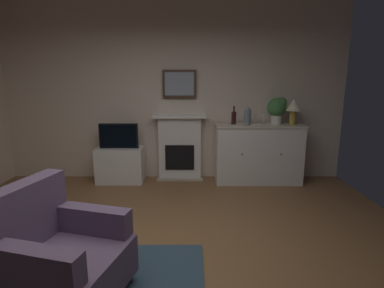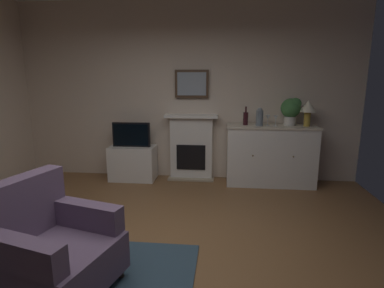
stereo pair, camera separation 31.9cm
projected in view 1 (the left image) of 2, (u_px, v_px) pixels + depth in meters
The scene contains 14 objects.
ground_plane at pixel (158, 273), 2.75m from camera, with size 5.68×5.38×0.10m, color brown.
wall_rear at pixel (173, 92), 5.04m from camera, with size 5.68×0.06×2.92m, color beige.
fireplace_unit at pixel (180, 147), 5.11m from camera, with size 0.87×0.30×1.10m.
framed_picture at pixel (180, 84), 4.93m from camera, with size 0.55×0.04×0.45m.
sideboard_cabinet at pixel (258, 154), 4.95m from camera, with size 1.40×0.49×0.96m.
table_lamp at pixel (294, 107), 4.79m from camera, with size 0.26×0.26×0.40m.
wine_bottle at pixel (234, 118), 4.85m from camera, with size 0.08×0.08×0.29m.
wine_glass_left at pixel (256, 117), 4.84m from camera, with size 0.07×0.07×0.16m.
wine_glass_center at pixel (263, 117), 4.78m from camera, with size 0.07×0.07×0.16m.
vase_decorative at pixel (248, 116), 4.77m from camera, with size 0.11×0.11×0.28m.
tv_cabinet at pixel (121, 165), 5.00m from camera, with size 0.75×0.42×0.57m.
tv_set at pixel (119, 136), 4.88m from camera, with size 0.62×0.07×0.40m.
potted_plant_small at pixel (278, 108), 4.84m from camera, with size 0.30×0.30×0.43m.
armchair at pixel (58, 255), 2.26m from camera, with size 0.98×0.94×0.92m.
Camera 1 is at (0.31, -2.45, 1.67)m, focal length 28.43 mm.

